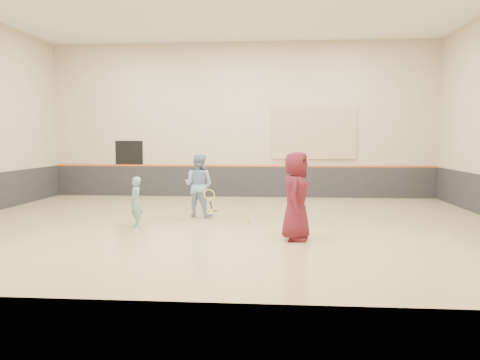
# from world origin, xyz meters

# --- Properties ---
(room) EXTENTS (15.04, 12.04, 6.22)m
(room) POSITION_xyz_m (0.00, 0.00, 0.81)
(room) COLOR tan
(room) RESTS_ON ground
(wainscot_back) EXTENTS (14.90, 0.04, 1.20)m
(wainscot_back) POSITION_xyz_m (0.00, 5.97, 0.60)
(wainscot_back) COLOR #232326
(wainscot_back) RESTS_ON floor
(accent_stripe) EXTENTS (14.90, 0.03, 0.06)m
(accent_stripe) POSITION_xyz_m (0.00, 5.96, 1.22)
(accent_stripe) COLOR #D85914
(accent_stripe) RESTS_ON wall_back
(acoustic_panel) EXTENTS (3.20, 0.08, 2.00)m
(acoustic_panel) POSITION_xyz_m (2.80, 5.95, 2.50)
(acoustic_panel) COLOR tan
(acoustic_panel) RESTS_ON wall_back
(doorway) EXTENTS (1.10, 0.05, 2.20)m
(doorway) POSITION_xyz_m (-4.50, 5.98, 1.10)
(doorway) COLOR black
(doorway) RESTS_ON floor
(girl) EXTENTS (0.51, 0.57, 1.30)m
(girl) POSITION_xyz_m (-2.23, -0.64, 0.65)
(girl) COLOR #67B3A1
(girl) RESTS_ON floor
(instructor) EXTENTS (1.07, 0.94, 1.85)m
(instructor) POSITION_xyz_m (-0.90, 1.17, 0.92)
(instructor) COLOR #83A6CA
(instructor) RESTS_ON floor
(young_man) EXTENTS (0.80, 1.07, 1.99)m
(young_man) POSITION_xyz_m (1.80, -1.84, 0.99)
(young_man) COLOR #5A1521
(young_man) RESTS_ON floor
(held_racket) EXTENTS (0.40, 0.40, 0.66)m
(held_racket) POSITION_xyz_m (-0.54, 0.84, 0.69)
(held_racket) COLOR #D4E432
(held_racket) RESTS_ON instructor
(spare_racket) EXTENTS (0.69, 0.69, 0.10)m
(spare_racket) POSITION_xyz_m (-0.68, 2.27, 0.05)
(spare_racket) COLOR #ACC72B
(spare_racket) RESTS_ON floor
(ball_under_racket) EXTENTS (0.07, 0.07, 0.07)m
(ball_under_racket) POSITION_xyz_m (0.63, 0.26, 0.03)
(ball_under_racket) COLOR #AFC52E
(ball_under_racket) RESTS_ON floor
(ball_in_hand) EXTENTS (0.07, 0.07, 0.07)m
(ball_in_hand) POSITION_xyz_m (2.00, -1.90, 1.24)
(ball_in_hand) COLOR #CFE334
(ball_in_hand) RESTS_ON young_man
(ball_beside_spare) EXTENTS (0.07, 0.07, 0.07)m
(ball_beside_spare) POSITION_xyz_m (-2.00, 3.78, 0.03)
(ball_beside_spare) COLOR #D2DD33
(ball_beside_spare) RESTS_ON floor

